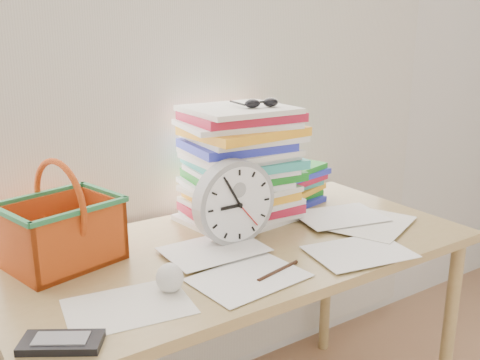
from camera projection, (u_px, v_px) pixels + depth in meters
curtain at (175, 51)px, 1.75m from camera, size 2.40×0.01×2.50m
desk at (239, 267)px, 1.61m from camera, size 1.40×0.70×0.75m
paper_stack at (241, 165)px, 1.75m from camera, size 0.38×0.31×0.38m
clock at (234, 202)px, 1.57m from camera, size 0.26×0.05×0.26m
sunglasses at (262, 103)px, 1.68m from camera, size 0.15×0.13×0.03m
book_stack at (296, 184)px, 1.97m from camera, size 0.27×0.23×0.14m
basket at (60, 213)px, 1.43m from camera, size 0.33×0.29×0.29m
crumpled_ball at (169, 277)px, 1.30m from camera, size 0.07×0.07×0.07m
pen at (278, 271)px, 1.41m from camera, size 0.16×0.05×0.01m
calculator at (62, 342)px, 1.08m from camera, size 0.18×0.15×0.02m
scattered_papers at (239, 242)px, 1.59m from camera, size 1.26×0.42×0.02m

